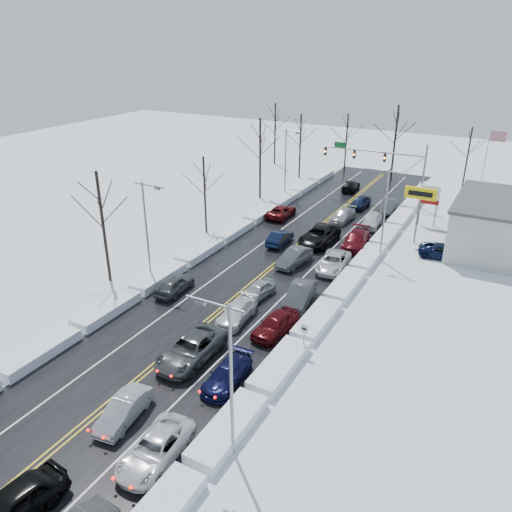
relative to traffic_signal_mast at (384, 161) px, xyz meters
The scene contains 44 objects.
ground 28.73m from the traffic_signal_mast, 97.02° to the right, with size 160.00×160.00×0.00m, color silver.
road_surface 26.78m from the traffic_signal_mast, 97.55° to the right, with size 14.00×84.00×0.01m, color black.
snow_bank_left 28.77m from the traffic_signal_mast, 113.03° to the right, with size 1.91×72.00×0.75m, color white.
snow_bank_right 26.88m from the traffic_signal_mast, 80.92° to the right, with size 1.91×72.00×0.75m, color white.
traffic_signal_mast is the anchor object (origin of this frame).
tires_plus_sign 13.92m from the traffic_signal_mast, 59.54° to the right, with size 3.20×0.34×6.00m.
used_vehicles_sign 9.50m from the traffic_signal_mast, 40.34° to the right, with size 2.20×0.22×4.65m.
speed_limit_sign 36.51m from the traffic_signal_mast, 82.48° to the right, with size 0.55×0.09×2.35m.
flagpole 11.90m from the traffic_signal_mast, ahead, with size 1.87×1.20×10.00m.
streetlight_se 46.25m from the traffic_signal_mast, 83.98° to the right, with size 3.20×0.25×9.00m.
streetlight_ne 18.63m from the traffic_signal_mast, 74.91° to the right, with size 3.20×0.25×9.00m.
streetlight_sw 34.08m from the traffic_signal_mast, 110.16° to the right, with size 3.20×0.25×9.00m.
streetlight_nw 12.40m from the traffic_signal_mast, 161.23° to the right, with size 3.20×0.25×9.00m.
tree_left_b 37.16m from the traffic_signal_mast, 113.74° to the right, with size 4.00×4.00×10.00m.
tree_left_c 24.38m from the traffic_signal_mast, 124.90° to the right, with size 3.40×3.40×8.50m.
tree_left_d 15.93m from the traffic_signal_mast, 157.76° to the right, with size 4.20×4.20×10.50m.
tree_left_e 15.51m from the traffic_signal_mast, 157.13° to the left, with size 3.80×3.80×9.50m.
tree_far_a 24.63m from the traffic_signal_mast, 150.75° to the left, with size 4.00×4.00×10.00m.
tree_far_b 16.10m from the traffic_signal_mast, 125.98° to the left, with size 3.60×3.60×9.00m.
tree_far_c 11.32m from the traffic_signal_mast, 97.48° to the left, with size 4.40×4.40×11.00m.
tree_far_d 15.16m from the traffic_signal_mast, 55.64° to the left, with size 3.40×3.40×8.50m.
queued_car_1 47.21m from the traffic_signal_mast, 92.04° to the right, with size 1.47×4.20×1.38m, color #9C9FA4.
queued_car_2 40.62m from the traffic_signal_mast, 92.38° to the right, with size 2.72×5.90×1.64m, color #404345.
queued_car_3 34.84m from the traffic_signal_mast, 92.57° to the right, with size 1.88×4.63×1.34m, color silver.
queued_car_4 31.00m from the traffic_signal_mast, 93.44° to the right, with size 1.58×3.94×1.34m, color #A8ABB0.
queued_car_5 23.80m from the traffic_signal_mast, 94.56° to the right, with size 1.60×4.60×1.52m, color #45474A.
queued_car_6 17.83m from the traffic_signal_mast, 95.96° to the right, with size 2.86×6.20×1.72m, color black.
queued_car_7 10.85m from the traffic_signal_mast, 101.45° to the right, with size 1.89×4.65×1.35m, color #93969A.
queued_car_8 6.73m from the traffic_signal_mast, 113.60° to the right, with size 1.71×4.24×1.44m, color black.
queued_car_10 48.62m from the traffic_signal_mast, 87.90° to the right, with size 2.31×5.00×1.39m, color silver.
queued_car_11 41.66m from the traffic_signal_mast, 87.48° to the right, with size 1.85×4.55×1.32m, color black.
queued_car_12 35.10m from the traffic_signal_mast, 86.84° to the right, with size 1.84×4.58×1.56m, color #46090D.
queued_car_13 30.32m from the traffic_signal_mast, 86.72° to the right, with size 1.72×4.93×1.62m, color #3F4244.
queued_car_14 22.99m from the traffic_signal_mast, 85.39° to the right, with size 2.43×5.27×1.47m, color silver.
queued_car_15 17.14m from the traffic_signal_mast, 82.92° to the right, with size 2.25×5.54×1.61m, color #510A12.
queued_car_16 11.15m from the traffic_signal_mast, 79.92° to the right, with size 1.83×4.55×1.55m, color silver.
queued_car_17 6.81m from the traffic_signal_mast, 60.40° to the right, with size 1.66×4.76×1.57m, color #44474A.
oncoming_car_0 20.60m from the traffic_signal_mast, 105.39° to the right, with size 1.48×4.24×1.40m, color black.
oncoming_car_1 15.46m from the traffic_signal_mast, 127.65° to the right, with size 2.32×5.03×1.40m, color #540B0D.
oncoming_car_2 8.18m from the traffic_signal_mast, 147.14° to the left, with size 1.89×4.65×1.35m, color black.
oncoming_car_3 34.49m from the traffic_signal_mast, 104.50° to the right, with size 1.73×4.29×1.46m, color #444749.
parked_car_0 18.89m from the traffic_signal_mast, 54.21° to the right, with size 2.30×4.99×1.39m, color black.
parked_car_1 19.88m from the traffic_signal_mast, 44.01° to the right, with size 1.86×4.57×1.33m, color black.
parked_car_2 13.72m from the traffic_signal_mast, 21.16° to the right, with size 1.81×4.50×1.53m, color black.
Camera 1 is at (19.04, -34.86, 20.32)m, focal length 35.00 mm.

